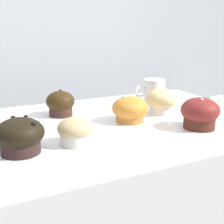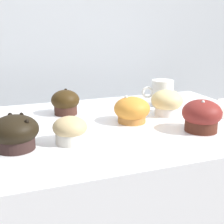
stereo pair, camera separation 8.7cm
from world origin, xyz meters
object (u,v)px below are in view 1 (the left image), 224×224
Objects in this scene: muffin_front_center at (60,104)px; muffin_front_right at (20,136)px; muffin_front_left at (130,110)px; muffin_back_center at (162,101)px; muffin_back_left at (200,113)px; coffee_cup at (154,91)px; muffin_back_right at (75,131)px.

muffin_front_right is at bearing -124.13° from muffin_front_center.
muffin_front_left is 1.05× the size of muffin_back_center.
muffin_front_center is at bearing 157.88° from muffin_back_center.
muffin_back_left is 1.00× the size of muffin_front_left.
muffin_back_left reaches higher than muffin_front_left.
coffee_cup is at bearing 68.41° from muffin_back_center.
muffin_front_center is 0.78× the size of coffee_cup.
muffin_back_right is at bearing -153.56° from muffin_front_left.
muffin_front_left is at bearing -167.05° from muffin_back_center.
muffin_back_right is at bearing -99.59° from muffin_front_center.
muffin_front_center reaches higher than muffin_front_left.
muffin_back_left is 0.97× the size of muffin_front_right.
muffin_back_center is at bearing 21.43° from muffin_back_right.
muffin_back_right is 0.47m from coffee_cup.
muffin_back_center is (0.30, -0.12, 0.00)m from muffin_front_center.
muffin_front_right is at bearing -154.63° from coffee_cup.
coffee_cup reaches higher than muffin_front_center.
muffin_back_left reaches higher than muffin_back_right.
muffin_front_right is 0.58m from coffee_cup.
muffin_front_left is 0.14m from muffin_back_center.
coffee_cup is at bearing 39.03° from muffin_front_left.
muffin_front_center is 0.35m from coffee_cup.
muffin_back_right is at bearing -2.30° from muffin_front_right.
muffin_front_center is 0.43m from muffin_back_left.
muffin_front_left is at bearing 26.44° from muffin_back_right.
muffin_front_right is 0.95× the size of coffee_cup.
muffin_front_right is (-0.34, -0.10, 0.00)m from muffin_front_left.
muffin_front_center is 1.07× the size of muffin_back_right.
muffin_front_center is 0.85× the size of muffin_back_left.
muffin_front_center reaches higher than muffin_back_right.
muffin_front_center is 0.26m from muffin_back_right.
coffee_cup reaches higher than muffin_front_right.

